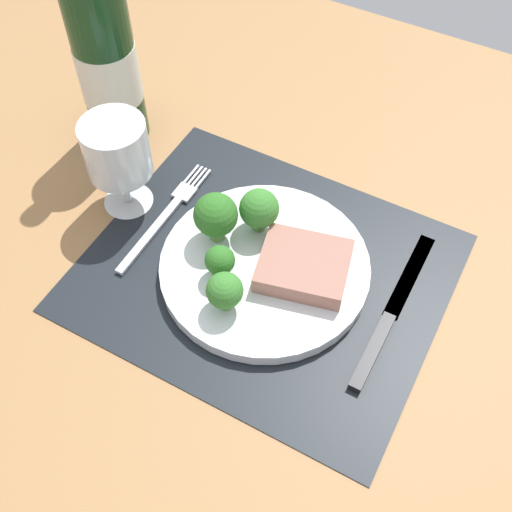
% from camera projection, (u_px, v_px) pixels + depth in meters
% --- Properties ---
extents(ground_plane, '(1.40, 1.10, 0.03)m').
position_uv_depth(ground_plane, '(264.00, 280.00, 0.76)').
color(ground_plane, '#996D42').
extents(placemat, '(0.41, 0.34, 0.00)m').
position_uv_depth(placemat, '(265.00, 272.00, 0.75)').
color(placemat, black).
rests_on(placemat, ground_plane).
extents(plate, '(0.24, 0.24, 0.02)m').
position_uv_depth(plate, '(265.00, 267.00, 0.74)').
color(plate, silver).
rests_on(plate, placemat).
extents(steak, '(0.12, 0.11, 0.02)m').
position_uv_depth(steak, '(304.00, 266.00, 0.72)').
color(steak, '#9E6B5B').
rests_on(steak, plate).
extents(broccoli_center, '(0.03, 0.03, 0.04)m').
position_uv_depth(broccoli_center, '(220.00, 261.00, 0.70)').
color(broccoli_center, '#5B8942').
rests_on(broccoli_center, plate).
extents(broccoli_front_edge, '(0.05, 0.05, 0.07)m').
position_uv_depth(broccoli_front_edge, '(216.00, 216.00, 0.72)').
color(broccoli_front_edge, '#5B8942').
rests_on(broccoli_front_edge, plate).
extents(broccoli_near_steak, '(0.05, 0.05, 0.06)m').
position_uv_depth(broccoli_near_steak, '(259.00, 209.00, 0.74)').
color(broccoli_near_steak, '#5B8942').
rests_on(broccoli_near_steak, plate).
extents(broccoli_near_fork, '(0.04, 0.04, 0.05)m').
position_uv_depth(broccoli_near_fork, '(225.00, 291.00, 0.68)').
color(broccoli_near_fork, '#5B8942').
rests_on(broccoli_near_fork, plate).
extents(fork, '(0.02, 0.19, 0.01)m').
position_uv_depth(fork, '(166.00, 215.00, 0.79)').
color(fork, silver).
rests_on(fork, placemat).
extents(knife, '(0.02, 0.23, 0.01)m').
position_uv_depth(knife, '(388.00, 320.00, 0.70)').
color(knife, black).
rests_on(knife, placemat).
extents(wine_bottle, '(0.08, 0.08, 0.32)m').
position_uv_depth(wine_bottle, '(106.00, 61.00, 0.80)').
color(wine_bottle, '#143819').
rests_on(wine_bottle, ground_plane).
extents(wine_glass, '(0.08, 0.08, 0.13)m').
position_uv_depth(wine_glass, '(117.00, 154.00, 0.74)').
color(wine_glass, silver).
rests_on(wine_glass, ground_plane).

